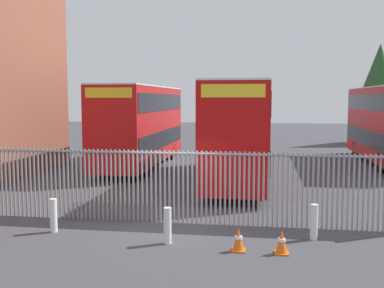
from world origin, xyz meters
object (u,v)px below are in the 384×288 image
at_px(bollard_near_left, 54,215).
at_px(traffic_cone_mid_forecourt, 282,242).
at_px(traffic_cone_by_gate, 239,240).
at_px(bollard_center_front, 168,226).
at_px(bollard_near_right, 314,222).
at_px(double_decker_bus_behind_fence_right, 141,123).
at_px(double_decker_bus_near_gate, 240,128).

relative_size(bollard_near_left, traffic_cone_mid_forecourt, 1.61).
bearing_deg(traffic_cone_by_gate, bollard_near_left, 171.05).
relative_size(bollard_near_left, traffic_cone_by_gate, 1.61).
height_order(bollard_center_front, traffic_cone_by_gate, bollard_center_front).
height_order(bollard_near_left, traffic_cone_mid_forecourt, bollard_near_left).
height_order(bollard_near_left, bollard_near_right, same).
distance_m(bollard_near_right, traffic_cone_by_gate, 2.30).
distance_m(bollard_center_front, bollard_near_right, 3.89).
distance_m(bollard_center_front, traffic_cone_by_gate, 1.87).
bearing_deg(bollard_near_left, bollard_center_front, -8.74).
xyz_separation_m(double_decker_bus_behind_fence_right, traffic_cone_by_gate, (6.07, -13.48, -2.13)).
bearing_deg(bollard_center_front, traffic_cone_by_gate, -9.33).
height_order(double_decker_bus_behind_fence_right, bollard_near_left, double_decker_bus_behind_fence_right).
distance_m(bollard_center_front, traffic_cone_mid_forecourt, 2.90).
bearing_deg(traffic_cone_mid_forecourt, bollard_near_left, 172.16).
bearing_deg(bollard_near_right, double_decker_bus_near_gate, 105.82).
bearing_deg(bollard_near_left, traffic_cone_mid_forecourt, -7.84).
xyz_separation_m(double_decker_bus_behind_fence_right, traffic_cone_mid_forecourt, (7.11, -13.52, -2.13)).
bearing_deg(traffic_cone_by_gate, double_decker_bus_near_gate, 92.60).
bearing_deg(traffic_cone_mid_forecourt, traffic_cone_by_gate, 177.80).
distance_m(double_decker_bus_near_gate, bollard_near_left, 10.18).
xyz_separation_m(bollard_center_front, traffic_cone_by_gate, (1.84, -0.30, -0.19)).
xyz_separation_m(bollard_near_right, traffic_cone_mid_forecourt, (-0.90, -1.28, -0.19)).
height_order(bollard_near_left, bollard_center_front, same).
bearing_deg(double_decker_bus_behind_fence_right, traffic_cone_mid_forecourt, -62.25).
distance_m(double_decker_bus_behind_fence_right, traffic_cone_by_gate, 14.94).
height_order(bollard_near_right, traffic_cone_mid_forecourt, bollard_near_right).
relative_size(double_decker_bus_behind_fence_right, bollard_near_left, 11.38).
bearing_deg(bollard_center_front, double_decker_bus_near_gate, 81.40).
relative_size(double_decker_bus_near_gate, traffic_cone_mid_forecourt, 18.32).
height_order(double_decker_bus_near_gate, bollard_center_front, double_decker_bus_near_gate).
distance_m(double_decker_bus_behind_fence_right, bollard_near_right, 14.75).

